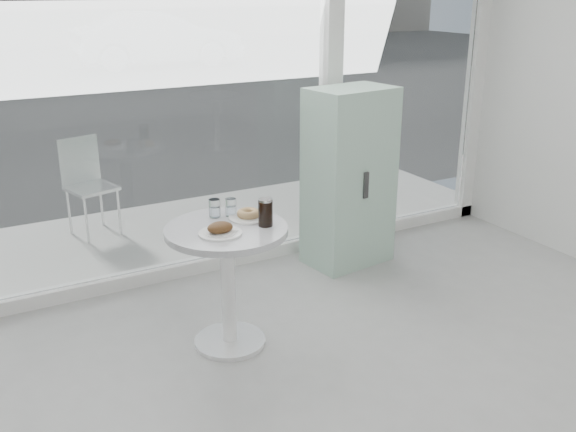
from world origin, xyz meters
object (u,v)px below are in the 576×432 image
mint_cabinet (349,178)px  plate_fritter (221,229)px  water_tumbler_a (215,209)px  car_silver (157,39)px  cola_glass (265,213)px  plate_donut (248,215)px  main_table (227,262)px  water_tumbler_b (231,208)px  patio_chair (87,180)px

mint_cabinet → plate_fritter: bearing=-158.1°
mint_cabinet → water_tumbler_a: mint_cabinet is taller
car_silver → cola_glass: bearing=166.2°
plate_fritter → water_tumbler_a: water_tumbler_a is taller
car_silver → water_tumbler_a: bearing=165.1°
car_silver → plate_donut: bearing=165.9°
main_table → water_tumbler_b: size_ratio=7.08×
patio_chair → plate_donut: (0.51, -2.15, 0.27)m
main_table → mint_cabinet: mint_cabinet is taller
plate_fritter → water_tumbler_b: bearing=55.2°
patio_chair → plate_fritter: 2.34m
plate_fritter → water_tumbler_a: bearing=73.9°
patio_chair → car_silver: bearing=53.8°
plate_donut → car_silver: bearing=74.2°
patio_chair → plate_fritter: bearing=-99.0°
patio_chair → cola_glass: 2.39m
patio_chair → plate_donut: patio_chair is taller
water_tumbler_b → cola_glass: bearing=-67.3°
plate_donut → cola_glass: size_ratio=1.47×
car_silver → water_tumbler_b: car_silver is taller
plate_fritter → water_tumbler_a: (0.08, 0.28, 0.02)m
mint_cabinet → main_table: bearing=-159.6°
plate_fritter → water_tumbler_a: size_ratio=2.21×
mint_cabinet → car_silver: 13.57m
mint_cabinet → car_silver: bearing=70.5°
main_table → car_silver: size_ratio=0.17×
car_silver → plate_donut: size_ratio=18.44×
patio_chair → water_tumbler_b: size_ratio=7.66×
water_tumbler_a → patio_chair: bearing=99.6°
water_tumbler_a → main_table: bearing=-93.4°
plate_fritter → main_table: bearing=50.7°
mint_cabinet → water_tumbler_a: 1.44m
patio_chair → cola_glass: (0.55, -2.31, 0.33)m
mint_cabinet → car_silver: (2.78, 13.28, 0.04)m
cola_glass → car_silver: bearing=74.5°
main_table → water_tumbler_a: water_tumbler_a is taller
water_tumbler_a → cola_glass: bearing=-54.3°
water_tumbler_a → cola_glass: size_ratio=0.69×
mint_cabinet → cola_glass: 1.40m
water_tumbler_a → cola_glass: (0.20, -0.28, 0.03)m
plate_donut → cola_glass: 0.17m
car_silver → plate_donut: 14.48m
plate_fritter → plate_donut: plate_fritter is taller
main_table → mint_cabinet: (1.35, 0.72, 0.14)m
plate_donut → water_tumbler_a: 0.21m
patio_chair → plate_fritter: (0.26, -2.30, 0.27)m
car_silver → plate_fritter: (-4.19, -14.08, 0.07)m
plate_fritter → plate_donut: size_ratio=1.03×
plate_fritter → water_tumbler_a: 0.29m
mint_cabinet → plate_fritter: (-1.41, -0.80, 0.11)m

